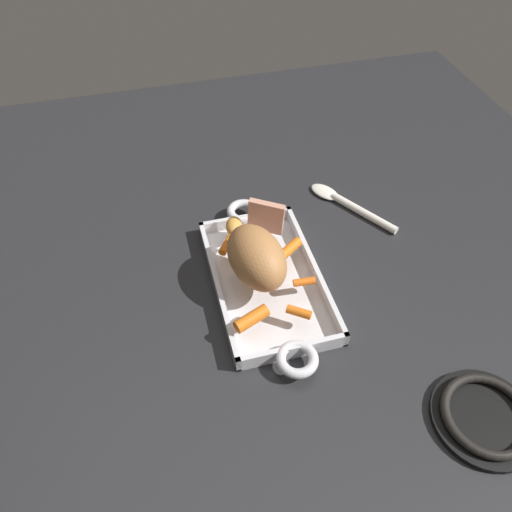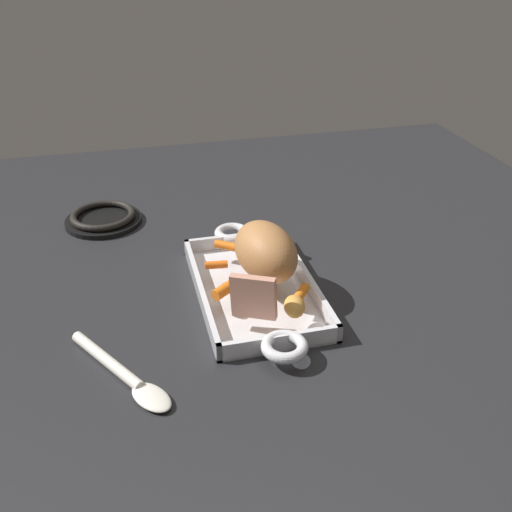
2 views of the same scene
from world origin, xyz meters
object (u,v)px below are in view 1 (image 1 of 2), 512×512
baby_carrot_northeast (304,282)px  stove_burner_rear (485,417)px  pork_roast (257,258)px  serving_spoon (347,204)px  roasting_dish (267,280)px  baby_carrot_northwest (299,312)px  baby_carrot_center_left (289,249)px  roast_slice_thin (266,217)px  baby_carrot_center_right (252,319)px  potato_near_roast (234,226)px  baby_carrot_short (227,245)px

baby_carrot_northeast → stove_burner_rear: (0.31, 0.20, -0.03)m
pork_roast → serving_spoon: (-0.18, 0.26, -0.08)m
roasting_dish → baby_carrot_northwest: baby_carrot_northwest is taller
baby_carrot_center_left → serving_spoon: size_ratio=0.29×
roasting_dish → roast_slice_thin: size_ratio=6.19×
baby_carrot_center_right → baby_carrot_center_left: (-0.14, 0.11, -0.00)m
baby_carrot_northeast → serving_spoon: (-0.22, 0.18, -0.03)m
potato_near_roast → stove_burner_rear: (0.48, 0.29, -0.04)m
potato_near_roast → serving_spoon: size_ratio=0.24×
pork_roast → baby_carrot_northeast: pork_roast is taller
potato_near_roast → baby_carrot_center_right: bearing=-5.5°
pork_roast → baby_carrot_northwest: pork_roast is taller
roast_slice_thin → serving_spoon: roast_slice_thin is taller
baby_carrot_short → potato_near_roast: potato_near_roast is taller
roasting_dish → stove_burner_rear: (0.36, 0.26, 0.00)m
roasting_dish → roast_slice_thin: roast_slice_thin is taller
potato_near_roast → pork_roast: bearing=6.5°
baby_carrot_short → baby_carrot_northwest: size_ratio=1.04×
baby_carrot_northwest → serving_spoon: baby_carrot_northwest is taller
roasting_dish → potato_near_roast: (-0.13, -0.04, 0.04)m
roast_slice_thin → baby_carrot_center_left: 0.08m
baby_carrot_short → roasting_dish: bearing=35.5°
potato_near_roast → stove_burner_rear: size_ratio=0.30×
pork_roast → baby_carrot_northeast: (0.04, 0.08, -0.04)m
baby_carrot_short → stove_burner_rear: 0.55m
baby_carrot_short → serving_spoon: size_ratio=0.22×
pork_roast → baby_carrot_center_left: size_ratio=2.52×
roasting_dish → pork_roast: pork_roast is taller
baby_carrot_northwest → stove_burner_rear: baby_carrot_northwest is taller
roasting_dish → baby_carrot_center_right: bearing=-28.7°
baby_carrot_northwest → stove_burner_rear: 0.34m
pork_roast → stove_burner_rear: bearing=38.2°
baby_carrot_northeast → roast_slice_thin: bearing=-169.2°
baby_carrot_center_left → potato_near_roast: potato_near_roast is taller
baby_carrot_center_left → roast_slice_thin: bearing=-160.4°
pork_roast → baby_carrot_short: size_ratio=3.30×
baby_carrot_northwest → baby_carrot_center_left: (-0.15, 0.03, 0.00)m
serving_spoon → baby_carrot_northeast: bearing=108.7°
roast_slice_thin → baby_carrot_short: 0.10m
roast_slice_thin → baby_carrot_short: (0.03, -0.09, -0.03)m
baby_carrot_short → baby_carrot_center_left: baby_carrot_center_left is taller
baby_carrot_northeast → potato_near_roast: (-0.17, -0.10, 0.01)m
roast_slice_thin → baby_carrot_northwest: roast_slice_thin is taller
roast_slice_thin → serving_spoon: 0.23m
baby_carrot_northeast → stove_burner_rear: bearing=32.5°
baby_carrot_northwest → roasting_dish: bearing=-165.6°
baby_carrot_northeast → potato_near_roast: potato_near_roast is taller
pork_roast → baby_carrot_northwest: size_ratio=3.42×
roasting_dish → pork_roast: size_ratio=2.96×
baby_carrot_northwest → baby_carrot_northeast: bearing=153.7°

